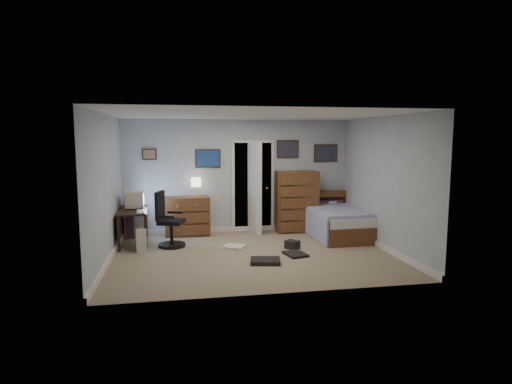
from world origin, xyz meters
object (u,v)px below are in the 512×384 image
(office_chair, at_px, (168,225))
(tall_dresser, at_px, (296,201))
(low_dresser, at_px, (187,216))
(computer_desk, at_px, (129,218))
(bed, at_px, (334,221))

(office_chair, bearing_deg, tall_dresser, 35.95)
(tall_dresser, bearing_deg, low_dresser, -176.67)
(computer_desk, xyz_separation_m, office_chair, (0.77, -0.35, -0.12))
(low_dresser, bearing_deg, computer_desk, -154.75)
(computer_desk, bearing_deg, tall_dresser, 5.48)
(computer_desk, distance_m, office_chair, 0.86)
(computer_desk, distance_m, bed, 4.27)
(low_dresser, relative_size, bed, 0.46)
(tall_dresser, height_order, bed, tall_dresser)
(tall_dresser, xyz_separation_m, bed, (0.68, -0.58, -0.37))
(office_chair, bearing_deg, low_dresser, 85.78)
(low_dresser, bearing_deg, tall_dresser, -2.02)
(office_chair, relative_size, bed, 0.52)
(tall_dresser, bearing_deg, bed, -36.23)
(computer_desk, relative_size, tall_dresser, 0.91)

